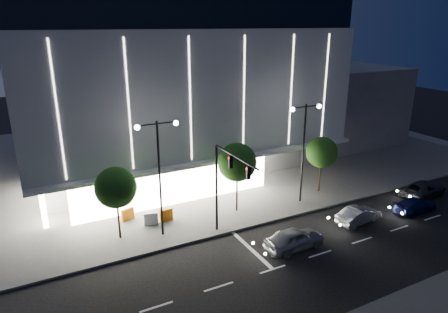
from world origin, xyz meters
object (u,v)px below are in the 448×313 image
traffic_mast (226,177)px  street_lamp_east (304,139)px  tree_mid (237,164)px  car_second (359,215)px  barrier_a (128,214)px  car_fourth (423,189)px  barrier_b (151,219)px  tree_left (116,190)px  barrier_c (166,215)px  street_lamp_west (159,162)px  car_lead (294,239)px  car_third (415,205)px  tree_right (322,154)px

traffic_mast → street_lamp_east: street_lamp_east is taller
tree_mid → car_second: tree_mid is taller
street_lamp_east → barrier_a: bearing=166.5°
tree_mid → car_fourth: tree_mid is taller
traffic_mast → barrier_b: (-4.31, 4.57, -4.38)m
tree_left → barrier_b: (2.67, 0.89, -3.38)m
street_lamp_east → barrier_c: (-12.01, 1.99, -5.31)m
street_lamp_west → car_fourth: street_lamp_west is taller
traffic_mast → barrier_b: traffic_mast is taller
car_second → street_lamp_west: bearing=64.3°
street_lamp_west → car_lead: (7.80, -6.02, -5.18)m
street_lamp_east → barrier_b: street_lamp_east is taller
tree_mid → street_lamp_east: bearing=-9.7°
tree_left → car_lead: size_ratio=1.26×
tree_left → car_fourth: 27.79m
car_third → car_lead: bearing=89.2°
tree_right → tree_left: bearing=180.0°
traffic_mast → tree_mid: traffic_mast is taller
barrier_a → barrier_b: size_ratio=1.00×
street_lamp_east → car_third: size_ratio=2.12×
tree_mid → car_third: bearing=-27.4°
car_lead → car_third: car_lead is taller
traffic_mast → tree_mid: 4.82m
car_fourth → street_lamp_west: bearing=72.5°
barrier_c → tree_left: bearing=-170.6°
street_lamp_east → car_third: bearing=-38.4°
car_second → barrier_a: size_ratio=3.73×
tree_right → barrier_b: tree_right is taller
street_lamp_east → car_lead: 9.50m
barrier_b → barrier_c: same height
car_fourth → barrier_c: 23.93m
traffic_mast → car_lead: traffic_mast is taller
street_lamp_west → barrier_a: (-1.74, 3.54, -5.31)m
car_second → barrier_b: size_ratio=3.73×
tree_left → car_third: bearing=-16.6°
tree_right → car_second: 7.14m
car_fourth → barrier_c: bearing=67.4°
street_lamp_east → car_lead: (-5.20, -6.02, -5.18)m
street_lamp_west → tree_right: (16.03, 1.02, -2.07)m
street_lamp_east → barrier_b: 14.45m
tree_mid → barrier_c: tree_mid is taller
car_second → car_third: size_ratio=0.97×
barrier_a → car_second: bearing=-45.7°
tree_right → car_second: tree_right is taller
tree_left → car_fourth: bearing=-10.7°
tree_left → barrier_a: tree_left is taller
tree_right → car_lead: 11.27m
barrier_a → street_lamp_west: bearing=-81.6°
car_fourth → barrier_a: 26.98m
street_lamp_east → tree_right: bearing=18.6°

